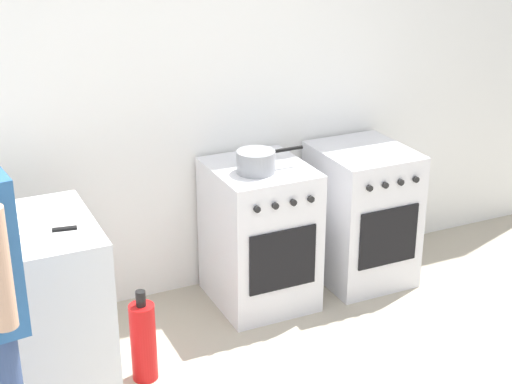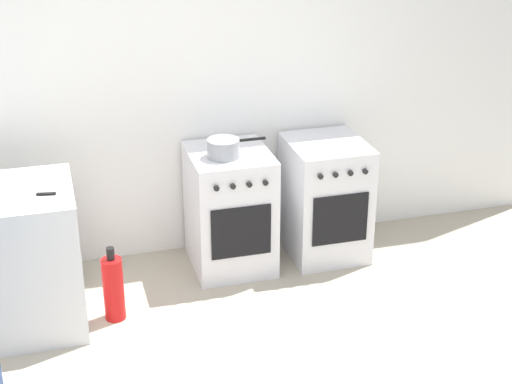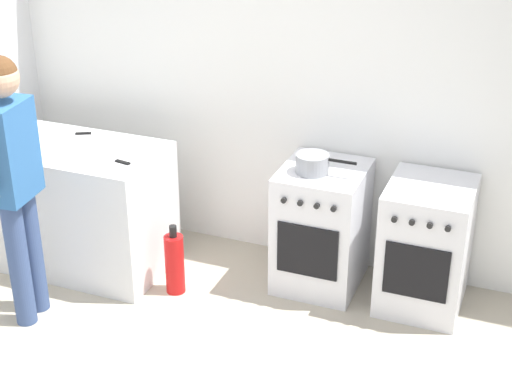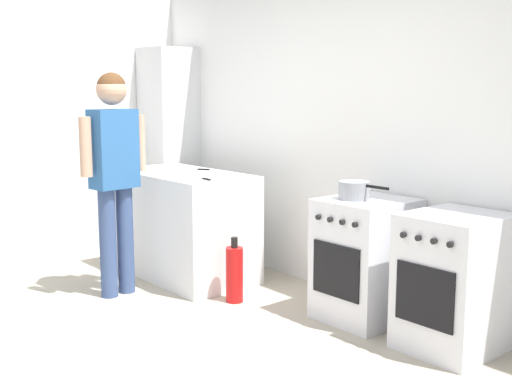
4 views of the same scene
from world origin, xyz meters
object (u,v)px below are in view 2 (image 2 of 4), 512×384
at_px(oven_left, 230,209).
at_px(fire_extinguisher, 113,288).
at_px(pot, 224,148).
at_px(knife_utility, 36,195).
at_px(oven_right, 325,198).

bearing_deg(oven_left, fire_extinguisher, -151.22).
xyz_separation_m(pot, fire_extinguisher, (-0.82, -0.41, -0.70)).
xyz_separation_m(oven_left, knife_utility, (-1.26, -0.48, 0.48)).
distance_m(oven_right, fire_extinguisher, 1.65).
bearing_deg(oven_right, knife_utility, -166.26).
bearing_deg(knife_utility, oven_right, 13.74).
height_order(oven_left, pot, pot).
height_order(knife_utility, fire_extinguisher, knife_utility).
distance_m(oven_left, oven_right, 0.70).
xyz_separation_m(pot, knife_utility, (-1.21, -0.41, -0.01)).
bearing_deg(oven_left, pot, -126.71).
bearing_deg(fire_extinguisher, oven_left, 28.78).
relative_size(oven_left, fire_extinguisher, 1.70).
xyz_separation_m(oven_right, pot, (-0.75, -0.07, 0.49)).
relative_size(oven_left, oven_right, 1.00).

